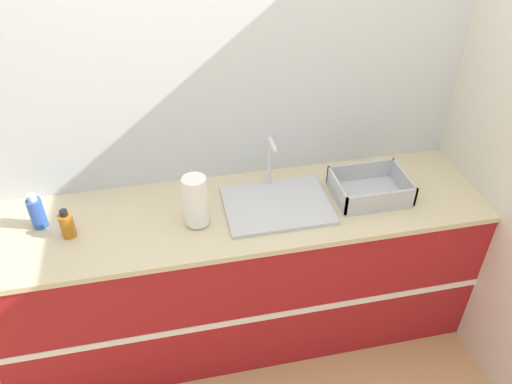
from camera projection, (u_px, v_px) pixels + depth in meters
ground_plane at (253, 370)px, 2.78m from camera, size 12.00×12.00×0.00m
wall_back at (226, 106)px, 2.52m from camera, size 4.89×0.06×2.60m
wall_right at (492, 113)px, 2.46m from camera, size 0.06×2.63×2.60m
counter_cabinet at (242, 273)px, 2.76m from camera, size 2.51×0.65×0.90m
sink at (277, 203)px, 2.50m from camera, size 0.53×0.40×0.30m
paper_towel_roll at (196, 201)px, 2.32m from camera, size 0.11×0.11×0.26m
dish_rack at (370, 190)px, 2.56m from camera, size 0.37×0.29×0.11m
bottle_amber at (67, 225)px, 2.29m from camera, size 0.07×0.07×0.15m
bottle_blue at (37, 212)px, 2.34m from camera, size 0.07×0.07×0.19m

